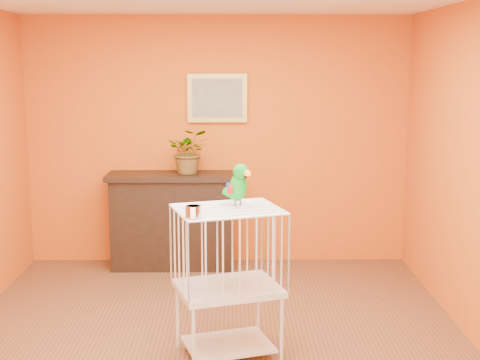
{
  "coord_description": "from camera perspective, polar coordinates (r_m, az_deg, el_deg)",
  "views": [
    {
      "loc": [
        0.17,
        -4.74,
        2.13
      ],
      "look_at": [
        0.21,
        -0.1,
        1.3
      ],
      "focal_mm": 50.0,
      "sensor_mm": 36.0,
      "label": 1
    }
  ],
  "objects": [
    {
      "name": "birdcage",
      "position": [
        4.85,
        -1.03,
        -8.59
      ],
      "size": [
        0.85,
        0.74,
        1.1
      ],
      "rotation": [
        0.0,
        0.0,
        0.3
      ],
      "color": "silver",
      "rests_on": "ground"
    },
    {
      "name": "feed_cup",
      "position": [
        4.44,
        -4.0,
        -2.68
      ],
      "size": [
        0.11,
        0.11,
        0.08
      ],
      "primitive_type": "cylinder",
      "color": "silver",
      "rests_on": "birdcage"
    },
    {
      "name": "console_cabinet",
      "position": [
        6.98,
        -5.76,
        -3.46
      ],
      "size": [
        1.33,
        0.48,
        0.99
      ],
      "color": "black",
      "rests_on": "ground"
    },
    {
      "name": "room_shell",
      "position": [
        4.78,
        -2.58,
        3.56
      ],
      "size": [
        4.5,
        4.5,
        4.5
      ],
      "color": "#CD5513",
      "rests_on": "ground"
    },
    {
      "name": "ground",
      "position": [
        5.2,
        -2.44,
        -14.06
      ],
      "size": [
        4.5,
        4.5,
        0.0
      ],
      "primitive_type": "plane",
      "color": "brown",
      "rests_on": "ground"
    },
    {
      "name": "potted_plant",
      "position": [
        6.86,
        -4.34,
        2.06
      ],
      "size": [
        0.44,
        0.49,
        0.36
      ],
      "primitive_type": "imported",
      "rotation": [
        0.0,
        0.0,
        0.06
      ],
      "color": "#26722D",
      "rests_on": "console_cabinet"
    },
    {
      "name": "parrot",
      "position": [
        4.76,
        -0.18,
        -0.38
      ],
      "size": [
        0.22,
        0.26,
        0.31
      ],
      "rotation": [
        0.0,
        0.0,
        0.66
      ],
      "color": "#59544C",
      "rests_on": "birdcage"
    },
    {
      "name": "framed_picture",
      "position": [
        6.97,
        -1.96,
        7.0
      ],
      "size": [
        0.62,
        0.04,
        0.5
      ],
      "color": "gold",
      "rests_on": "room_shell"
    }
  ]
}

